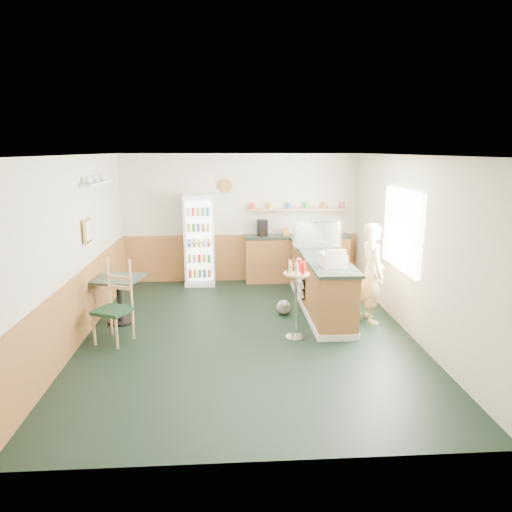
{
  "coord_description": "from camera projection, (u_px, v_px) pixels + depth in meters",
  "views": [
    {
      "loc": [
        -0.27,
        -6.61,
        2.78
      ],
      "look_at": [
        0.18,
        0.6,
        1.09
      ],
      "focal_mm": 32.0,
      "sensor_mm": 36.0,
      "label": 1
    }
  ],
  "objects": [
    {
      "name": "cafe_table",
      "position": [
        119.0,
        291.0,
        7.37
      ],
      "size": [
        0.84,
        0.84,
        0.77
      ],
      "rotation": [
        0.0,
        0.0,
        -0.23
      ],
      "color": "black",
      "rests_on": "ground"
    },
    {
      "name": "shopkeeper",
      "position": [
        372.0,
        273.0,
        7.4
      ],
      "size": [
        0.45,
        0.59,
        1.65
      ],
      "primitive_type": "imported",
      "rotation": [
        0.0,
        0.0,
        1.67
      ],
      "color": "tan",
      "rests_on": "ground"
    },
    {
      "name": "service_counter",
      "position": [
        320.0,
        283.0,
        8.1
      ],
      "size": [
        0.68,
        3.01,
        1.01
      ],
      "color": "#945D2F",
      "rests_on": "ground"
    },
    {
      "name": "cash_register",
      "position": [
        333.0,
        260.0,
        7.06
      ],
      "size": [
        0.38,
        0.4,
        0.2
      ],
      "primitive_type": "cube",
      "rotation": [
        0.0,
        0.0,
        0.07
      ],
      "color": "beige",
      "rests_on": "service_counter"
    },
    {
      "name": "newspaper_rack",
      "position": [
        300.0,
        279.0,
        8.02
      ],
      "size": [
        0.09,
        0.42,
        0.67
      ],
      "color": "black",
      "rests_on": "ground"
    },
    {
      "name": "back_counter",
      "position": [
        297.0,
        257.0,
        9.75
      ],
      "size": [
        2.24,
        0.42,
        1.69
      ],
      "color": "#945D2F",
      "rests_on": "ground"
    },
    {
      "name": "dog_doorstop",
      "position": [
        284.0,
        307.0,
        7.85
      ],
      "size": [
        0.24,
        0.32,
        0.29
      ],
      "rotation": [
        0.0,
        0.0,
        -0.11
      ],
      "color": "gray",
      "rests_on": "ground"
    },
    {
      "name": "cafe_chair",
      "position": [
        113.0,
        299.0,
        6.71
      ],
      "size": [
        0.6,
        0.61,
        1.23
      ],
      "rotation": [
        0.0,
        0.0,
        -0.42
      ],
      "color": "black",
      "rests_on": "ground"
    },
    {
      "name": "ground",
      "position": [
        247.0,
        333.0,
        7.08
      ],
      "size": [
        6.0,
        6.0,
        0.0
      ],
      "primitive_type": "plane",
      "color": "black",
      "rests_on": "ground"
    },
    {
      "name": "display_case",
      "position": [
        316.0,
        235.0,
        8.36
      ],
      "size": [
        0.85,
        0.44,
        0.48
      ],
      "color": "silver",
      "rests_on": "service_counter"
    },
    {
      "name": "condiment_stand",
      "position": [
        296.0,
        288.0,
        6.72
      ],
      "size": [
        0.38,
        0.38,
        1.19
      ],
      "rotation": [
        0.0,
        0.0,
        0.09
      ],
      "color": "silver",
      "rests_on": "ground"
    },
    {
      "name": "room_envelope",
      "position": [
        231.0,
        228.0,
        7.43
      ],
      "size": [
        5.04,
        6.02,
        2.72
      ],
      "color": "beige",
      "rests_on": "ground"
    },
    {
      "name": "drinks_fridge",
      "position": [
        199.0,
        240.0,
        9.47
      ],
      "size": [
        0.62,
        0.53,
        1.89
      ],
      "color": "white",
      "rests_on": "ground"
    }
  ]
}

